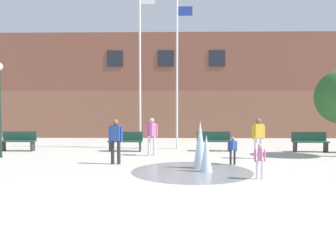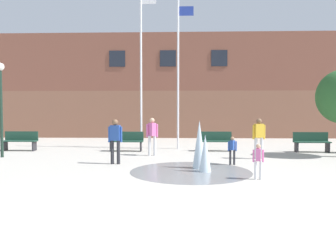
# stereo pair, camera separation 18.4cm
# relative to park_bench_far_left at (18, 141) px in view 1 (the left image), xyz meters

# --- Properties ---
(ground_plane) EXTENTS (100.00, 100.00, 0.00)m
(ground_plane) POSITION_rel_park_bench_far_left_xyz_m (6.76, -9.76, -0.48)
(ground_plane) COLOR #B2ADA3
(library_building) EXTENTS (36.00, 6.05, 7.28)m
(library_building) POSITION_rel_park_bench_far_left_xyz_m (6.76, 10.39, 3.16)
(library_building) COLOR brown
(library_building) RESTS_ON ground
(splash_fountain) EXTENTS (3.78, 3.78, 1.58)m
(splash_fountain) POSITION_rel_park_bench_far_left_xyz_m (8.17, -4.77, 0.10)
(splash_fountain) COLOR gray
(splash_fountain) RESTS_ON ground
(park_bench_far_left) EXTENTS (1.60, 0.44, 0.91)m
(park_bench_far_left) POSITION_rel_park_bench_far_left_xyz_m (0.00, 0.00, 0.00)
(park_bench_far_left) COLOR #28282D
(park_bench_far_left) RESTS_ON ground
(park_bench_left_of_flagpoles) EXTENTS (1.60, 0.44, 0.91)m
(park_bench_left_of_flagpoles) POSITION_rel_park_bench_far_left_xyz_m (5.05, -0.01, 0.00)
(park_bench_left_of_flagpoles) COLOR #28282D
(park_bench_left_of_flagpoles) RESTS_ON ground
(park_bench_under_left_flagpole) EXTENTS (1.60, 0.44, 0.91)m
(park_bench_under_left_flagpole) POSITION_rel_park_bench_far_left_xyz_m (9.21, 0.17, 0.00)
(park_bench_under_left_flagpole) COLOR #28282D
(park_bench_under_left_flagpole) RESTS_ON ground
(park_bench_under_right_flagpole) EXTENTS (1.60, 0.44, 0.91)m
(park_bench_under_right_flagpole) POSITION_rel_park_bench_far_left_xyz_m (13.59, -0.09, 0.00)
(park_bench_under_right_flagpole) COLOR #28282D
(park_bench_under_right_flagpole) RESTS_ON ground
(adult_watching) EXTENTS (0.50, 0.25, 1.59)m
(adult_watching) POSITION_rel_park_bench_far_left_xyz_m (5.27, -3.74, 0.45)
(adult_watching) COLOR #28282D
(adult_watching) RESTS_ON ground
(child_with_pink_shirt) EXTENTS (0.31, 0.24, 0.99)m
(child_with_pink_shirt) POSITION_rel_park_bench_far_left_xyz_m (9.70, -6.21, 0.10)
(child_with_pink_shirt) COLOR silver
(child_with_pink_shirt) RESTS_ON ground
(child_in_fountain) EXTENTS (0.31, 0.24, 0.99)m
(child_in_fountain) POSITION_rel_park_bench_far_left_xyz_m (9.39, -3.76, 0.10)
(child_in_fountain) COLOR #28282D
(child_in_fountain) RESTS_ON ground
(adult_near_bench) EXTENTS (0.50, 0.39, 1.59)m
(adult_near_bench) POSITION_rel_park_bench_far_left_xyz_m (6.39, -1.50, 0.45)
(adult_near_bench) COLOR silver
(adult_near_bench) RESTS_ON ground
(teen_by_trashcan) EXTENTS (0.50, 0.27, 1.59)m
(teen_by_trashcan) POSITION_rel_park_bench_far_left_xyz_m (10.65, -2.31, 0.45)
(teen_by_trashcan) COLOR silver
(teen_by_trashcan) RESTS_ON ground
(flagpole_left) EXTENTS (0.80, 0.10, 7.96)m
(flagpole_left) POSITION_rel_park_bench_far_left_xyz_m (5.67, 1.00, 3.75)
(flagpole_left) COLOR silver
(flagpole_left) RESTS_ON ground
(flagpole_right) EXTENTS (0.80, 0.10, 7.38)m
(flagpole_right) POSITION_rel_park_bench_far_left_xyz_m (7.51, 1.00, 3.45)
(flagpole_right) COLOR silver
(flagpole_right) RESTS_ON ground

